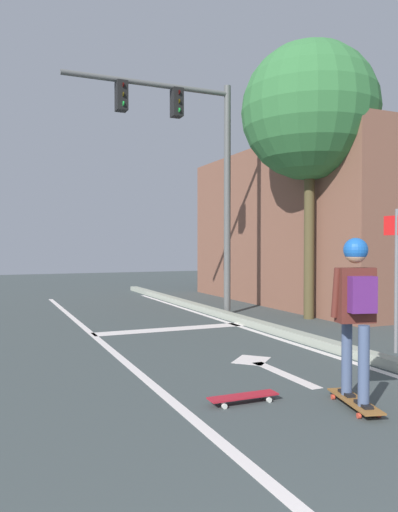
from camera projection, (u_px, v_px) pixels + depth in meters
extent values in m
cube|color=silver|center=(149.00, 382.00, 5.96)|extent=(0.12, 20.00, 0.01)
cube|color=silver|center=(344.00, 360.00, 7.13)|extent=(0.12, 20.00, 0.01)
cube|color=silver|center=(171.00, 329.00, 9.74)|extent=(3.09, 0.40, 0.01)
cube|color=silver|center=(284.00, 374.00, 6.33)|extent=(0.16, 1.40, 0.01)
cube|color=silver|center=(251.00, 360.00, 7.11)|extent=(0.71, 0.71, 0.01)
cube|color=#9BA191|center=(358.00, 354.00, 7.22)|extent=(0.24, 24.00, 0.14)
cube|color=brown|center=(355.00, 401.00, 5.02)|extent=(0.43, 0.90, 0.02)
cube|color=#B2B2B7|center=(342.00, 393.00, 5.31)|extent=(0.18, 0.09, 0.01)
cylinder|color=#D4412C|center=(333.00, 397.00, 5.30)|extent=(0.04, 0.06, 0.05)
cylinder|color=#D4412C|center=(351.00, 396.00, 5.33)|extent=(0.04, 0.06, 0.05)
cube|color=#B2B2B7|center=(369.00, 412.00, 4.73)|extent=(0.18, 0.09, 0.01)
cylinder|color=#D4412C|center=(359.00, 416.00, 4.71)|extent=(0.04, 0.06, 0.05)
cylinder|color=#D4412C|center=(379.00, 415.00, 4.74)|extent=(0.04, 0.06, 0.05)
cylinder|color=#455678|center=(347.00, 357.00, 5.20)|extent=(0.11, 0.11, 0.79)
cube|color=black|center=(347.00, 393.00, 5.20)|extent=(0.15, 0.25, 0.03)
cylinder|color=#455678|center=(364.00, 366.00, 4.83)|extent=(0.11, 0.11, 0.79)
cube|color=black|center=(363.00, 404.00, 4.84)|extent=(0.15, 0.25, 0.03)
cube|color=#5B251E|center=(355.00, 295.00, 5.00)|extent=(0.40, 0.27, 0.55)
cylinder|color=#5B251E|center=(336.00, 293.00, 5.00)|extent=(0.07, 0.12, 0.51)
cylinder|color=#5B251E|center=(372.00, 292.00, 5.06)|extent=(0.07, 0.09, 0.51)
sphere|color=tan|center=(356.00, 253.00, 4.99)|extent=(0.22, 0.22, 0.22)
sphere|color=blue|center=(356.00, 250.00, 4.99)|extent=(0.24, 0.24, 0.24)
cube|color=#5A236F|center=(362.00, 295.00, 4.86)|extent=(0.29, 0.20, 0.36)
cube|color=#AC1C29|center=(243.00, 396.00, 5.17)|extent=(0.77, 0.19, 0.02)
cube|color=#B2B2B7|center=(221.00, 400.00, 5.07)|extent=(0.05, 0.15, 0.01)
cylinder|color=silver|center=(224.00, 406.00, 4.99)|extent=(0.06, 0.03, 0.06)
cylinder|color=silver|center=(217.00, 401.00, 5.15)|extent=(0.06, 0.03, 0.06)
cube|color=#B2B2B7|center=(265.00, 394.00, 5.27)|extent=(0.05, 0.15, 0.01)
cylinder|color=silver|center=(269.00, 400.00, 5.19)|extent=(0.06, 0.03, 0.06)
cylinder|color=silver|center=(261.00, 395.00, 5.35)|extent=(0.06, 0.03, 0.06)
cylinder|color=#585A59|center=(227.00, 200.00, 11.84)|extent=(0.16, 0.16, 5.46)
cylinder|color=#585A59|center=(150.00, 84.00, 11.02)|extent=(3.87, 0.12, 0.12)
cube|color=black|center=(177.00, 103.00, 11.29)|extent=(0.24, 0.28, 0.64)
cylinder|color=#3A0605|center=(179.00, 92.00, 11.14)|extent=(0.02, 0.10, 0.10)
cylinder|color=#3C3106|center=(179.00, 101.00, 11.15)|extent=(0.02, 0.10, 0.10)
cylinder|color=green|center=(179.00, 110.00, 11.15)|extent=(0.02, 0.10, 0.10)
cube|color=black|center=(121.00, 96.00, 10.78)|extent=(0.24, 0.28, 0.64)
cylinder|color=#3A0605|center=(123.00, 85.00, 10.63)|extent=(0.02, 0.10, 0.10)
cylinder|color=#3C3106|center=(123.00, 94.00, 10.64)|extent=(0.02, 0.10, 0.10)
cylinder|color=green|center=(123.00, 104.00, 10.64)|extent=(0.02, 0.10, 0.10)
cylinder|color=slate|center=(396.00, 281.00, 7.57)|extent=(0.06, 0.06, 2.21)
cube|color=red|center=(397.00, 225.00, 7.56)|extent=(0.12, 0.44, 0.30)
cylinder|color=brown|center=(309.00, 236.00, 11.10)|extent=(0.23, 0.23, 3.73)
sphere|color=#34743C|center=(310.00, 111.00, 11.04)|extent=(3.06, 3.06, 3.06)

